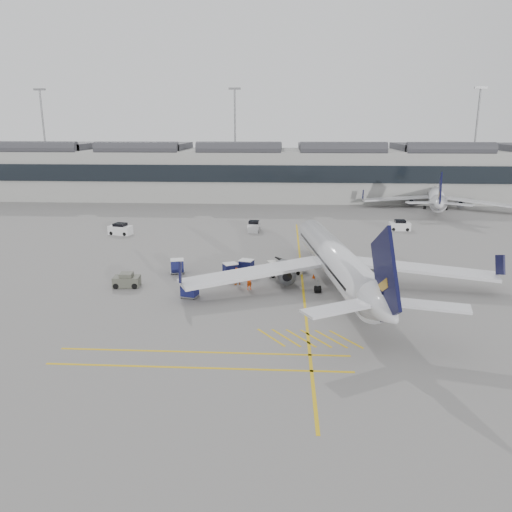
# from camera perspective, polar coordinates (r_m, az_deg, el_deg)

# --- Properties ---
(ground) EXTENTS (220.00, 220.00, 0.00)m
(ground) POSITION_cam_1_polar(r_m,az_deg,el_deg) (47.90, -6.48, -5.61)
(ground) COLOR gray
(ground) RESTS_ON ground
(terminal) EXTENTS (200.00, 20.45, 12.40)m
(terminal) POSITION_cam_1_polar(r_m,az_deg,el_deg) (116.87, -0.58, 9.68)
(terminal) COLOR #9E9E99
(terminal) RESTS_ON ground
(light_masts) EXTENTS (113.00, 0.60, 25.45)m
(light_masts) POSITION_cam_1_polar(r_m,az_deg,el_deg) (130.57, -0.91, 13.90)
(light_masts) COLOR slate
(light_masts) RESTS_ON ground
(apron_markings) EXTENTS (0.25, 60.00, 0.01)m
(apron_markings) POSITION_cam_1_polar(r_m,az_deg,el_deg) (56.73, 5.25, -2.29)
(apron_markings) COLOR gold
(apron_markings) RESTS_ON ground
(airliner_main) EXTENTS (32.64, 35.89, 9.57)m
(airliner_main) POSITION_cam_1_polar(r_m,az_deg,el_deg) (52.65, 9.21, -0.60)
(airliner_main) COLOR silver
(airliner_main) RESTS_ON ground
(airliner_far) EXTENTS (28.57, 31.59, 8.55)m
(airliner_far) POSITION_cam_1_polar(r_m,az_deg,el_deg) (108.06, 19.88, 6.45)
(airliner_far) COLOR silver
(airliner_far) RESTS_ON ground
(belt_loader) EXTENTS (5.19, 3.36, 2.07)m
(belt_loader) POSITION_cam_1_polar(r_m,az_deg,el_deg) (56.90, 2.97, -1.56)
(belt_loader) COLOR silver
(belt_loader) RESTS_ON ground
(baggage_cart_a) EXTENTS (1.93, 1.75, 1.69)m
(baggage_cart_a) POSITION_cam_1_polar(r_m,az_deg,el_deg) (57.02, -1.10, -1.19)
(baggage_cart_a) COLOR gray
(baggage_cart_a) RESTS_ON ground
(baggage_cart_b) EXTENTS (2.01, 1.89, 1.68)m
(baggage_cart_b) POSITION_cam_1_polar(r_m,az_deg,el_deg) (55.72, -2.95, -1.61)
(baggage_cart_b) COLOR gray
(baggage_cart_b) RESTS_ON ground
(baggage_cart_c) EXTENTS (1.82, 1.61, 1.67)m
(baggage_cart_c) POSITION_cam_1_polar(r_m,az_deg,el_deg) (58.02, -8.98, -1.11)
(baggage_cart_c) COLOR gray
(baggage_cart_c) RESTS_ON ground
(baggage_cart_d) EXTENTS (1.89, 1.68, 1.69)m
(baggage_cart_d) POSITION_cam_1_polar(r_m,az_deg,el_deg) (49.82, -7.60, -3.72)
(baggage_cart_d) COLOR gray
(baggage_cart_d) RESTS_ON ground
(ramp_agent_a) EXTENTS (0.75, 0.70, 1.73)m
(ramp_agent_a) POSITION_cam_1_polar(r_m,az_deg,el_deg) (51.72, -0.76, -2.94)
(ramp_agent_a) COLOR #F44C0C
(ramp_agent_a) RESTS_ON ground
(ramp_agent_b) EXTENTS (1.07, 0.93, 1.88)m
(ramp_agent_b) POSITION_cam_1_polar(r_m,az_deg,el_deg) (53.32, -2.25, -2.31)
(ramp_agent_b) COLOR orange
(ramp_agent_b) RESTS_ON ground
(pushback_tug) EXTENTS (2.82, 1.86, 1.52)m
(pushback_tug) POSITION_cam_1_polar(r_m,az_deg,el_deg) (54.37, -14.56, -2.74)
(pushback_tug) COLOR #4F5044
(pushback_tug) RESTS_ON ground
(safety_cone_nose) EXTENTS (0.39, 0.39, 0.54)m
(safety_cone_nose) POSITION_cam_1_polar(r_m,az_deg,el_deg) (67.27, 7.17, 0.63)
(safety_cone_nose) COLOR #F24C0A
(safety_cone_nose) RESTS_ON ground
(safety_cone_engine) EXTENTS (0.37, 0.37, 0.51)m
(safety_cone_engine) POSITION_cam_1_polar(r_m,az_deg,el_deg) (56.02, 6.60, -2.28)
(safety_cone_engine) COLOR #F24C0A
(safety_cone_engine) RESTS_ON ground
(service_van_left) EXTENTS (3.78, 2.46, 1.79)m
(service_van_left) POSITION_cam_1_polar(r_m,az_deg,el_deg) (80.43, -15.24, 2.95)
(service_van_left) COLOR silver
(service_van_left) RESTS_ON ground
(service_van_mid) EXTENTS (1.89, 3.42, 1.70)m
(service_van_mid) POSITION_cam_1_polar(r_m,az_deg,el_deg) (79.95, -0.24, 3.38)
(service_van_mid) COLOR silver
(service_van_mid) RESTS_ON ground
(service_van_right) EXTENTS (3.32, 1.72, 1.69)m
(service_van_right) POSITION_cam_1_polar(r_m,az_deg,el_deg) (84.02, 16.11, 3.35)
(service_van_right) COLOR silver
(service_van_right) RESTS_ON ground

